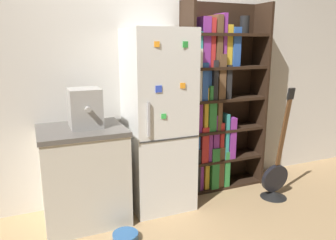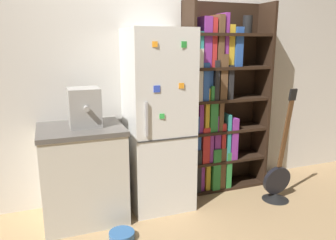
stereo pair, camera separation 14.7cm
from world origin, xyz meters
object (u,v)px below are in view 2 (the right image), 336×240
bookshelf (215,107)px  espresso_machine (84,107)px  guitar (277,184)px  refrigerator (158,120)px  pet_bowl (122,235)px

bookshelf → espresso_machine: (-1.38, -0.16, 0.11)m
bookshelf → guitar: bookshelf is taller
refrigerator → guitar: refrigerator is taller
refrigerator → guitar: bearing=-17.5°
espresso_machine → guitar: espresso_machine is taller
refrigerator → guitar: size_ratio=1.46×
espresso_machine → bookshelf: bearing=6.6°
espresso_machine → pet_bowl: espresso_machine is taller
refrigerator → bookshelf: 0.72m
refrigerator → pet_bowl: bearing=-134.3°
espresso_machine → pet_bowl: size_ratio=1.59×
refrigerator → espresso_machine: refrigerator is taller
bookshelf → pet_bowl: bearing=-151.2°
espresso_machine → guitar: (1.84, -0.36, -0.86)m
espresso_machine → pet_bowl: bearing=-69.0°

